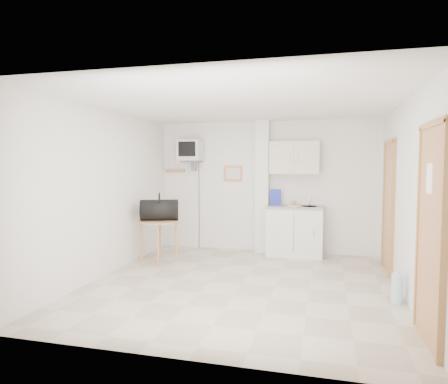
% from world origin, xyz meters
% --- Properties ---
extents(ground, '(4.50, 4.50, 0.00)m').
position_xyz_m(ground, '(0.00, 0.00, 0.00)').
color(ground, '#C0B099').
rests_on(ground, ground).
extents(room_envelope, '(4.24, 4.54, 2.55)m').
position_xyz_m(room_envelope, '(0.24, 0.09, 1.54)').
color(room_envelope, white).
rests_on(room_envelope, ground).
extents(kitchenette, '(1.03, 0.58, 2.10)m').
position_xyz_m(kitchenette, '(0.57, 2.00, 0.80)').
color(kitchenette, white).
rests_on(kitchenette, ground).
extents(crt_television, '(0.44, 0.45, 2.15)m').
position_xyz_m(crt_television, '(-1.45, 2.02, 1.94)').
color(crt_television, slate).
rests_on(crt_television, ground).
extents(round_table, '(0.67, 0.67, 0.71)m').
position_xyz_m(round_table, '(-1.65, 0.92, 0.63)').
color(round_table, tan).
rests_on(round_table, ground).
extents(duffel_bag, '(0.73, 0.56, 0.48)m').
position_xyz_m(duffel_bag, '(-1.66, 0.97, 0.90)').
color(duffel_bag, black).
rests_on(duffel_bag, round_table).
extents(water_bottle, '(0.13, 0.13, 0.40)m').
position_xyz_m(water_bottle, '(1.98, -0.27, 0.18)').
color(water_bottle, '#A8CFE0').
rests_on(water_bottle, ground).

